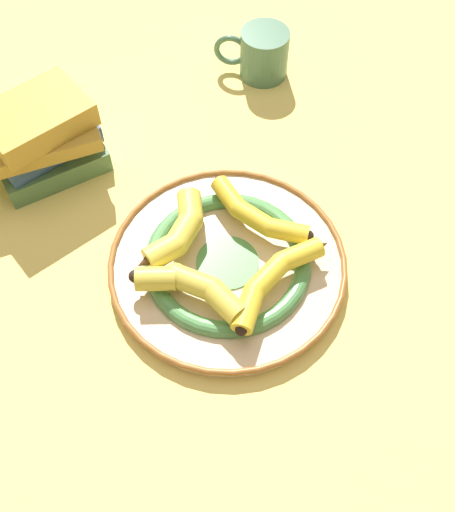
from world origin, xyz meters
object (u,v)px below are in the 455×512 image
at_px(banana_a, 274,278).
at_px(banana_c, 178,232).
at_px(decorative_bowl, 228,263).
at_px(coffee_mug, 262,53).
at_px(banana_d, 255,214).
at_px(banana_b, 194,287).
at_px(book_stack, 41,137).

relative_size(banana_a, banana_c, 1.30).
relative_size(decorative_bowl, coffee_mug, 2.66).
bearing_deg(banana_c, decorative_bowl, -88.39).
bearing_deg(banana_d, decorative_bowl, -84.09).
relative_size(banana_b, banana_d, 1.00).
bearing_deg(book_stack, banana_c, -68.28).
bearing_deg(decorative_bowl, coffee_mug, -21.76).
relative_size(decorative_bowl, banana_c, 2.69).
relative_size(banana_c, banana_d, 0.84).
bearing_deg(banana_b, banana_c, -51.26).
xyz_separation_m(decorative_bowl, banana_a, (-0.06, -0.06, 0.04)).
relative_size(decorative_bowl, banana_a, 2.07).
distance_m(banana_d, book_stack, 0.39).
distance_m(banana_a, coffee_mug, 0.51).
height_order(banana_a, banana_d, banana_a).
bearing_deg(banana_c, book_stack, 76.86).
relative_size(banana_d, coffee_mug, 1.17).
height_order(decorative_bowl, banana_a, banana_a).
bearing_deg(banana_d, banana_c, -125.04).
bearing_deg(book_stack, banana_d, -52.82).
height_order(decorative_bowl, banana_d, banana_d).
bearing_deg(banana_a, decorative_bowl, -83.49).
height_order(banana_d, coffee_mug, coffee_mug).
bearing_deg(banana_b, banana_d, -101.08).
bearing_deg(coffee_mug, banana_b, 86.10).
xyz_separation_m(decorative_bowl, banana_c, (0.05, 0.07, 0.04)).
xyz_separation_m(banana_c, book_stack, (0.24, 0.19, 0.01)).
bearing_deg(banana_a, book_stack, -83.64).
relative_size(banana_a, coffee_mug, 1.29).
xyz_separation_m(banana_b, coffee_mug, (0.48, -0.23, -0.01)).
xyz_separation_m(decorative_bowl, banana_d, (0.06, -0.06, 0.04)).
relative_size(banana_a, banana_d, 1.10).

